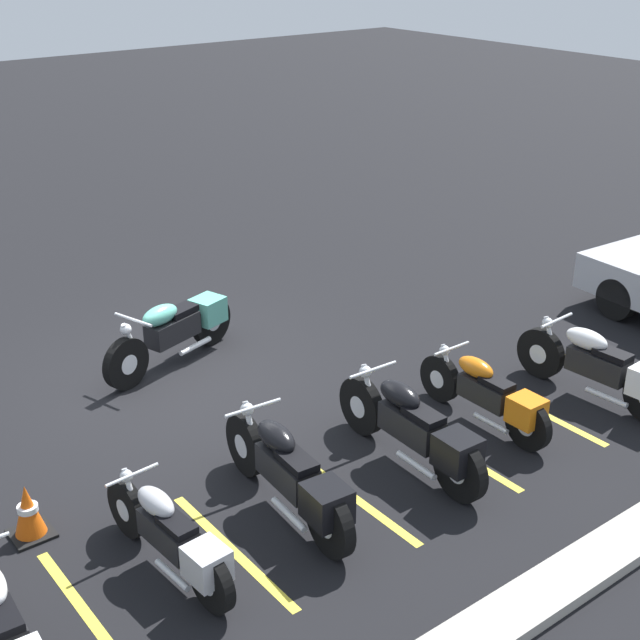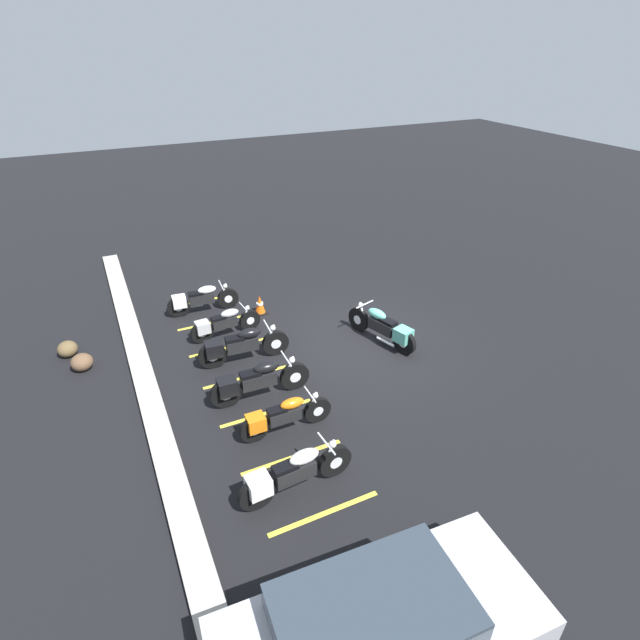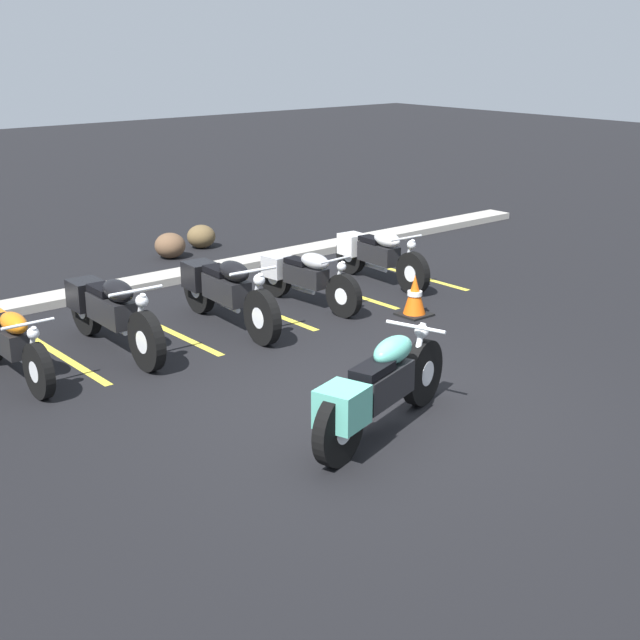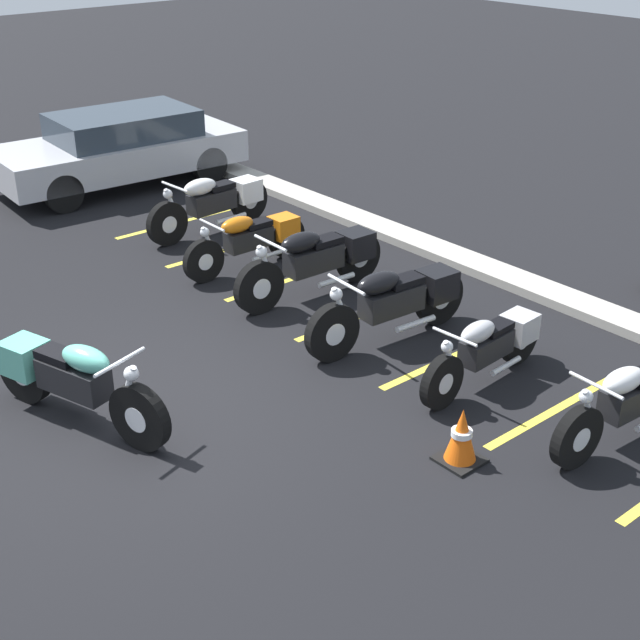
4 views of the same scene
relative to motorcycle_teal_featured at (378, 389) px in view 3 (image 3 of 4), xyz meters
name	(u,v)px [view 3 (image 3 of 4)]	position (x,y,z in m)	size (l,w,h in m)	color
ground	(364,413)	(0.26, 0.47, -0.48)	(60.00, 60.00, 0.00)	black
motorcycle_teal_featured	(378,389)	(0.00, 0.00, 0.00)	(2.23, 0.96, 0.91)	black
parked_bike_1	(8,340)	(-2.05, 3.74, -0.06)	(0.56, 2.01, 0.79)	black
parked_bike_2	(109,310)	(-0.76, 3.86, 0.00)	(0.65, 2.32, 0.91)	black
parked_bike_3	(224,289)	(0.80, 3.74, 0.00)	(0.65, 2.31, 0.91)	black
parked_bike_4	(303,276)	(2.17, 3.80, -0.07)	(0.56, 1.98, 0.78)	black
parked_bike_5	(376,254)	(3.78, 4.03, -0.04)	(0.59, 2.09, 0.82)	black
concrete_curb	(104,290)	(0.26, 6.08, -0.42)	(18.00, 0.50, 0.12)	#A8A399
landscape_rock_0	(170,246)	(2.15, 7.38, -0.27)	(0.51, 0.53, 0.43)	brown
landscape_rock_1	(201,236)	(2.97, 7.68, -0.28)	(0.49, 0.50, 0.41)	brown
traffic_cone	(415,297)	(3.00, 2.44, -0.22)	(0.40, 0.40, 0.57)	black
stall_line_2	(67,359)	(-1.35, 3.84, -0.48)	(0.10, 2.10, 0.00)	gold
stall_line_3	(175,334)	(0.11, 3.84, -0.48)	(0.10, 2.10, 0.00)	gold
stall_line_4	(268,312)	(1.57, 3.84, -0.48)	(0.10, 2.10, 0.00)	gold
stall_line_5	(348,293)	(3.03, 3.84, -0.48)	(0.10, 2.10, 0.00)	gold
stall_line_6	(417,276)	(4.50, 3.84, -0.48)	(0.10, 2.10, 0.00)	gold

